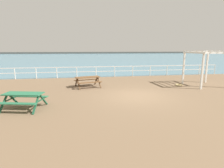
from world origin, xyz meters
TOP-DOWN VIEW (x-y plane):
  - ground_plane at (0.00, 0.00)m, footprint 30.00×24.00m
  - sea_band at (0.00, 52.75)m, footprint 142.00×90.00m
  - distant_shoreline at (0.00, 95.75)m, footprint 142.00×6.00m
  - seaward_railing at (-0.00, 7.75)m, footprint 23.07×0.07m
  - picnic_table_near_right at (-2.90, 3.11)m, footprint 2.10×1.88m
  - picnic_table_mid_centre at (-6.08, -1.46)m, footprint 2.09×1.88m
  - lattice_pergola at (6.11, 2.21)m, footprint 2.57×2.69m
  - rope_coil at (4.17, 2.45)m, footprint 0.55×0.55m

SIDE VIEW (x-z plane):
  - ground_plane at x=0.00m, z-range -0.20..0.00m
  - sea_band at x=0.00m, z-range 0.00..0.00m
  - distant_shoreline at x=0.00m, z-range -0.90..0.90m
  - rope_coil at x=4.17m, z-range 0.00..0.11m
  - picnic_table_near_right at x=-2.90m, z-range 0.19..0.98m
  - picnic_table_mid_centre at x=-6.08m, z-range 0.19..0.98m
  - seaward_railing at x=0.00m, z-range 0.21..1.29m
  - lattice_pergola at x=6.11m, z-range 0.65..3.35m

